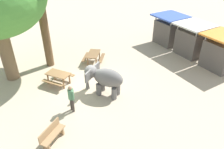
# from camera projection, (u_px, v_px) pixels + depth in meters

# --- Properties ---
(ground_plane) EXTENTS (60.00, 60.00, 0.00)m
(ground_plane) POSITION_uv_depth(u_px,v_px,m) (89.00, 86.00, 14.05)
(ground_plane) COLOR #BAA88C
(elephant) EXTENTS (2.37, 2.19, 1.73)m
(elephant) POSITION_uv_depth(u_px,v_px,m) (104.00, 78.00, 12.82)
(elephant) COLOR slate
(elephant) RESTS_ON ground_plane
(person_handler) EXTENTS (0.51, 0.32, 1.62)m
(person_handler) POSITION_uv_depth(u_px,v_px,m) (71.00, 97.00, 11.54)
(person_handler) COLOR #3F3833
(person_handler) RESTS_ON ground_plane
(wooden_bench) EXTENTS (1.12, 1.38, 0.88)m
(wooden_bench) POSITION_uv_depth(u_px,v_px,m) (52.00, 134.00, 9.97)
(wooden_bench) COLOR #9E7A51
(wooden_bench) RESTS_ON ground_plane
(picnic_table_near) EXTENTS (2.07, 2.06, 0.78)m
(picnic_table_near) POSITION_uv_depth(u_px,v_px,m) (58.00, 76.00, 13.96)
(picnic_table_near) COLOR olive
(picnic_table_near) RESTS_ON ground_plane
(picnic_table_far) EXTENTS (2.10, 2.10, 0.78)m
(picnic_table_far) POSITION_uv_depth(u_px,v_px,m) (94.00, 56.00, 16.37)
(picnic_table_far) COLOR brown
(picnic_table_far) RESTS_ON ground_plane
(market_stall_blue) EXTENTS (2.50, 2.50, 2.52)m
(market_stall_blue) POSITION_uv_depth(u_px,v_px,m) (169.00, 31.00, 19.22)
(market_stall_blue) COLOR #59514C
(market_stall_blue) RESTS_ON ground_plane
(market_stall_white) EXTENTS (2.50, 2.50, 2.52)m
(market_stall_white) POSITION_uv_depth(u_px,v_px,m) (192.00, 41.00, 17.33)
(market_stall_white) COLOR #59514C
(market_stall_white) RESTS_ON ground_plane
(market_stall_orange) EXTENTS (2.50, 2.50, 2.52)m
(market_stall_orange) POSITION_uv_depth(u_px,v_px,m) (221.00, 54.00, 15.44)
(market_stall_orange) COLOR #59514C
(market_stall_orange) RESTS_ON ground_plane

